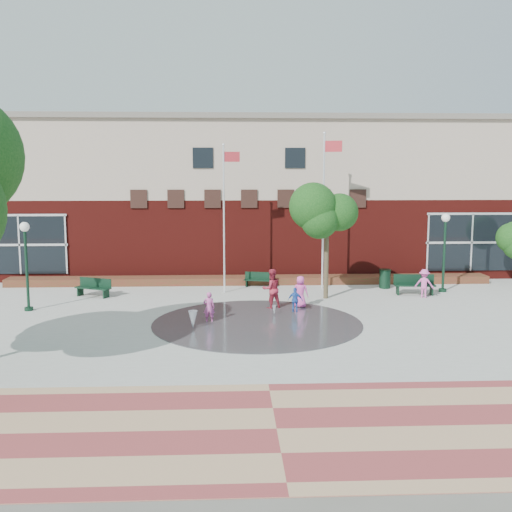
{
  "coord_description": "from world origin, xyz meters",
  "views": [
    {
      "loc": [
        -1.08,
        -20.35,
        6.0
      ],
      "look_at": [
        0.0,
        4.0,
        2.6
      ],
      "focal_mm": 42.0,
      "sensor_mm": 36.0,
      "label": 1
    }
  ],
  "objects_px": {
    "flagpole_left": "(225,211)",
    "flagpole_right": "(324,202)",
    "bench_left": "(93,291)",
    "trash_can": "(385,279)",
    "child_splash": "(209,307)"
  },
  "relations": [
    {
      "from": "trash_can",
      "to": "flagpole_right",
      "type": "bearing_deg",
      "value": 177.49
    },
    {
      "from": "flagpole_right",
      "to": "bench_left",
      "type": "bearing_deg",
      "value": -150.69
    },
    {
      "from": "flagpole_left",
      "to": "child_splash",
      "type": "relative_size",
      "value": 5.93
    },
    {
      "from": "flagpole_left",
      "to": "trash_can",
      "type": "bearing_deg",
      "value": -1.68
    },
    {
      "from": "flagpole_right",
      "to": "trash_can",
      "type": "relative_size",
      "value": 8.0
    },
    {
      "from": "trash_can",
      "to": "child_splash",
      "type": "distance_m",
      "value": 11.22
    },
    {
      "from": "flagpole_left",
      "to": "flagpole_right",
      "type": "bearing_deg",
      "value": 3.28
    },
    {
      "from": "flagpole_left",
      "to": "flagpole_right",
      "type": "relative_size",
      "value": 0.92
    },
    {
      "from": "flagpole_right",
      "to": "child_splash",
      "type": "xyz_separation_m",
      "value": [
        -5.71,
        -6.92,
        -3.88
      ]
    },
    {
      "from": "child_splash",
      "to": "flagpole_left",
      "type": "bearing_deg",
      "value": -94.61
    },
    {
      "from": "flagpole_right",
      "to": "trash_can",
      "type": "distance_m",
      "value": 5.13
    },
    {
      "from": "bench_left",
      "to": "trash_can",
      "type": "distance_m",
      "value": 14.82
    },
    {
      "from": "bench_left",
      "to": "child_splash",
      "type": "relative_size",
      "value": 1.49
    },
    {
      "from": "flagpole_right",
      "to": "child_splash",
      "type": "distance_m",
      "value": 9.77
    },
    {
      "from": "flagpole_left",
      "to": "bench_left",
      "type": "distance_m",
      "value": 7.51
    }
  ]
}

